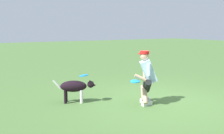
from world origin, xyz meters
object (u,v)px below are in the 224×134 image
(frisbee_flying, at_px, (84,75))
(person, at_px, (147,76))
(frisbee_held, at_px, (135,81))
(dog, at_px, (75,87))

(frisbee_flying, bearing_deg, person, 144.94)
(frisbee_flying, relative_size, frisbee_held, 0.98)
(person, xyz_separation_m, frisbee_held, (0.38, 0.06, -0.09))
(frisbee_flying, bearing_deg, dog, -33.21)
(dog, distance_m, frisbee_held, 1.51)
(frisbee_held, bearing_deg, frisbee_flying, -47.07)
(dog, bearing_deg, frisbee_held, -18.25)
(person, relative_size, frisbee_held, 5.64)
(person, bearing_deg, frisbee_flying, -5.42)
(dog, distance_m, frisbee_flying, 0.36)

